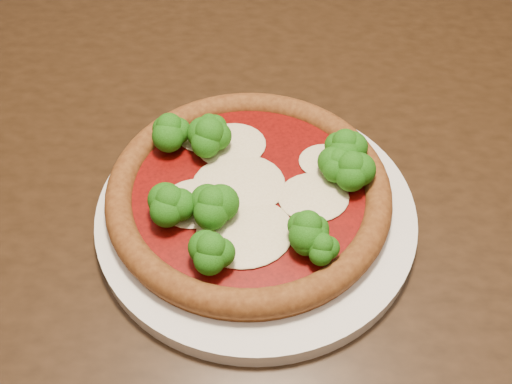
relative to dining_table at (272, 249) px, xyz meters
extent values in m
cube|color=black|center=(0.00, 0.00, 0.07)|extent=(1.51, 1.15, 0.04)
cylinder|color=silver|center=(-0.02, -0.02, 0.10)|extent=(0.31, 0.31, 0.02)
cylinder|color=brown|center=(-0.03, -0.01, 0.11)|extent=(0.27, 0.27, 0.01)
torus|color=brown|center=(-0.03, -0.01, 0.12)|extent=(0.28, 0.28, 0.03)
cylinder|color=#6C0805|center=(-0.03, -0.01, 0.12)|extent=(0.23, 0.23, 0.00)
ellipsoid|color=beige|center=(-0.03, 0.05, 0.12)|extent=(0.07, 0.07, 0.01)
ellipsoid|color=beige|center=(-0.08, -0.02, 0.12)|extent=(0.07, 0.06, 0.01)
ellipsoid|color=beige|center=(-0.04, 0.00, 0.12)|extent=(0.09, 0.08, 0.01)
ellipsoid|color=beige|center=(-0.06, 0.07, 0.12)|extent=(0.05, 0.05, 0.00)
ellipsoid|color=beige|center=(0.05, 0.01, 0.12)|extent=(0.05, 0.05, 0.00)
ellipsoid|color=beige|center=(0.03, -0.03, 0.12)|extent=(0.07, 0.06, 0.01)
ellipsoid|color=beige|center=(-0.04, -0.06, 0.12)|extent=(0.09, 0.08, 0.01)
ellipsoid|color=#237913|center=(-0.05, 0.07, 0.14)|extent=(0.04, 0.04, 0.03)
ellipsoid|color=#237913|center=(0.01, -0.09, 0.14)|extent=(0.04, 0.04, 0.03)
ellipsoid|color=#237913|center=(0.07, 0.01, 0.15)|extent=(0.05, 0.05, 0.04)
ellipsoid|color=#237913|center=(0.07, -0.02, 0.15)|extent=(0.05, 0.05, 0.04)
ellipsoid|color=#237913|center=(-0.07, -0.09, 0.15)|extent=(0.05, 0.05, 0.04)
ellipsoid|color=#237913|center=(0.01, -0.08, 0.14)|extent=(0.04, 0.04, 0.04)
ellipsoid|color=#237913|center=(-0.06, 0.05, 0.15)|extent=(0.05, 0.05, 0.04)
ellipsoid|color=#237913|center=(-0.09, 0.07, 0.15)|extent=(0.05, 0.05, 0.04)
ellipsoid|color=#237913|center=(0.06, -0.01, 0.14)|extent=(0.04, 0.04, 0.03)
ellipsoid|color=#237913|center=(-0.07, -0.04, 0.15)|extent=(0.05, 0.05, 0.04)
ellipsoid|color=#237913|center=(-0.10, -0.03, 0.15)|extent=(0.05, 0.05, 0.04)
ellipsoid|color=#237913|center=(0.02, -0.10, 0.14)|extent=(0.04, 0.04, 0.03)
camera|label=1|loc=(-0.09, -0.36, 0.54)|focal=40.00mm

